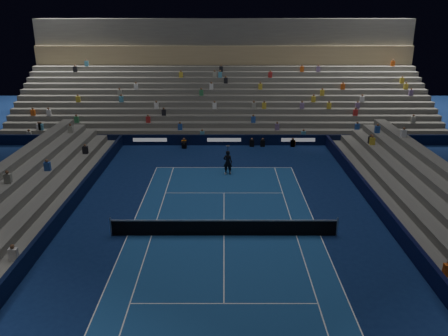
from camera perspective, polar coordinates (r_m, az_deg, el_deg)
ground at (r=26.37m, az=-0.00°, el=-8.39°), size 90.00×90.00×0.00m
court_surface at (r=26.37m, az=-0.00°, el=-8.38°), size 10.97×23.77×0.01m
sponsor_barrier_far at (r=43.50m, az=0.01°, el=3.50°), size 44.00×0.25×1.00m
sponsor_barrier_east at (r=27.88m, az=20.51°, el=-6.95°), size 0.25×37.00×1.00m
sponsor_barrier_west at (r=27.89m, az=-20.51°, el=-6.95°), size 0.25×37.00×1.00m
grandstand_main at (r=52.05m, az=0.01°, el=9.34°), size 44.00×15.20×11.20m
tennis_net at (r=26.14m, az=-0.00°, el=-7.41°), size 12.90×0.10×1.10m
tennis_player at (r=35.60m, az=0.47°, el=0.71°), size 0.77×0.58×1.91m
broadcast_camera at (r=42.77m, az=-4.96°, el=2.89°), size 0.44×0.89×0.59m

